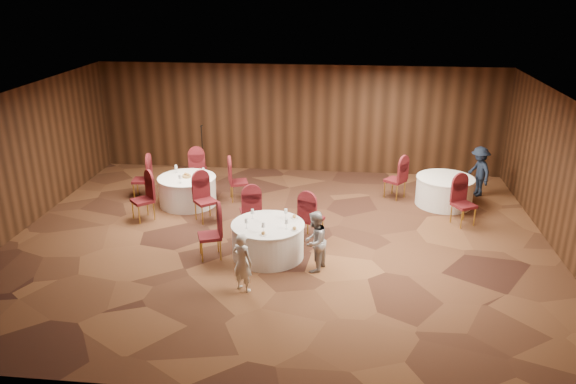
# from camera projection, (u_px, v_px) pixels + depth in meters

# --- Properties ---
(ground) EXTENTS (12.00, 12.00, 0.00)m
(ground) POSITION_uv_depth(u_px,v_px,m) (278.00, 241.00, 12.58)
(ground) COLOR black
(ground) RESTS_ON ground
(room_shell) EXTENTS (12.00, 12.00, 12.00)m
(room_shell) POSITION_uv_depth(u_px,v_px,m) (278.00, 157.00, 11.88)
(room_shell) COLOR silver
(room_shell) RESTS_ON ground
(table_main) EXTENTS (1.53, 1.53, 0.74)m
(table_main) POSITION_uv_depth(u_px,v_px,m) (268.00, 240.00, 11.75)
(table_main) COLOR white
(table_main) RESTS_ON ground
(table_left) EXTENTS (1.49, 1.49, 0.74)m
(table_left) POSITION_uv_depth(u_px,v_px,m) (188.00, 191.00, 14.49)
(table_left) COLOR white
(table_left) RESTS_ON ground
(table_right) EXTENTS (1.47, 1.47, 0.74)m
(table_right) POSITION_uv_depth(u_px,v_px,m) (444.00, 191.00, 14.48)
(table_right) COLOR white
(table_right) RESTS_ON ground
(chairs_main) EXTENTS (2.72, 2.06, 1.00)m
(chairs_main) POSITION_uv_depth(u_px,v_px,m) (258.00, 221.00, 12.35)
(chairs_main) COLOR #430E0D
(chairs_main) RESTS_ON ground
(chairs_left) EXTENTS (3.20, 3.12, 1.00)m
(chairs_left) POSITION_uv_depth(u_px,v_px,m) (186.00, 186.00, 14.47)
(chairs_left) COLOR #430E0D
(chairs_left) RESTS_ON ground
(chairs_right) EXTENTS (2.21, 2.33, 1.00)m
(chairs_right) POSITION_uv_depth(u_px,v_px,m) (428.00, 192.00, 14.07)
(chairs_right) COLOR #430E0D
(chairs_right) RESTS_ON ground
(tabletop_main) EXTENTS (1.09, 1.05, 0.22)m
(tabletop_main) POSITION_uv_depth(u_px,v_px,m) (274.00, 222.00, 11.48)
(tabletop_main) COLOR silver
(tabletop_main) RESTS_ON table_main
(tabletop_left) EXTENTS (0.85, 0.83, 0.22)m
(tabletop_left) POSITION_uv_depth(u_px,v_px,m) (187.00, 174.00, 14.34)
(tabletop_left) COLOR silver
(tabletop_left) RESTS_ON table_left
(tabletop_right) EXTENTS (0.08, 0.08, 0.22)m
(tabletop_right) POSITION_uv_depth(u_px,v_px,m) (457.00, 176.00, 14.00)
(tabletop_right) COLOR silver
(tabletop_right) RESTS_ON table_right
(mic_stand) EXTENTS (0.24, 0.24, 1.70)m
(mic_stand) POSITION_uv_depth(u_px,v_px,m) (203.00, 167.00, 15.93)
(mic_stand) COLOR black
(mic_stand) RESTS_ON ground
(woman_a) EXTENTS (0.50, 0.44, 1.16)m
(woman_a) POSITION_uv_depth(u_px,v_px,m) (243.00, 262.00, 10.38)
(woman_a) COLOR silver
(woman_a) RESTS_ON ground
(woman_b) EXTENTS (0.66, 0.74, 1.26)m
(woman_b) POSITION_uv_depth(u_px,v_px,m) (315.00, 242.00, 11.10)
(woman_b) COLOR #9F9FA3
(woman_b) RESTS_ON ground
(man_c) EXTENTS (0.78, 1.00, 1.36)m
(man_c) POSITION_uv_depth(u_px,v_px,m) (479.00, 171.00, 15.00)
(man_c) COLOR #161F31
(man_c) RESTS_ON ground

